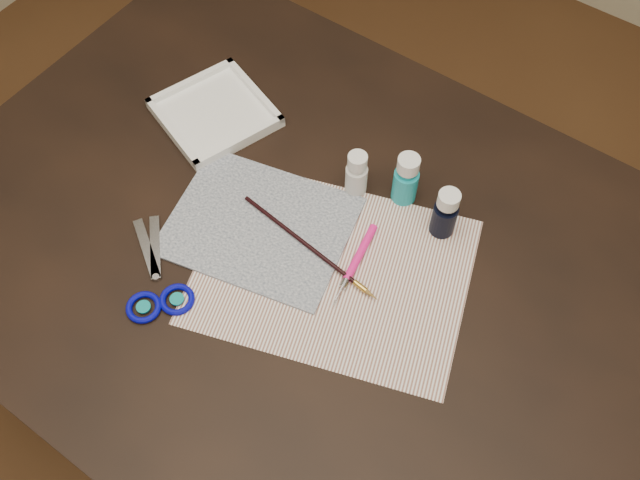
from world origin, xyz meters
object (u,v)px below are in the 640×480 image
Objects in this scene: paper at (333,271)px; paint_bottle_navy at (445,213)px; canvas at (260,225)px; palette_tray at (215,112)px; paint_bottle_cyan at (406,179)px; paint_bottle_white at (357,174)px; scissors at (149,268)px.

paint_bottle_navy is (0.10, 0.16, 0.05)m from paper.
canvas is 0.25m from palette_tray.
paint_bottle_cyan is 0.37m from palette_tray.
paint_bottle_navy reaches higher than paper.
paint_bottle_white is (0.08, 0.15, 0.04)m from canvas.
paint_bottle_white is at bearing 60.48° from canvas.
canvas is 0.29m from paint_bottle_navy.
paint_bottle_cyan is at bearing 24.67° from paint_bottle_white.
paint_bottle_navy is at bearing 34.21° from canvas.
paint_bottle_cyan is 1.04× the size of paint_bottle_navy.
scissors is (-0.23, -0.16, 0.00)m from paper.
paper is at bearing -112.53° from scissors.
scissors is at bearing -145.12° from paper.
paint_bottle_navy reaches higher than palette_tray.
paint_bottle_navy is 0.46m from scissors.
paint_bottle_navy reaches higher than scissors.
scissors is at bearing -119.09° from canvas.
canvas is at bearing -33.78° from palette_tray.
paint_bottle_cyan reaches higher than palette_tray.
paper is 0.20m from paint_bottle_navy.
scissors is 1.15× the size of palette_tray.
paint_bottle_navy is 0.46× the size of scissors.
paint_bottle_navy is 0.45m from palette_tray.
scissors is (-0.33, -0.32, -0.04)m from paint_bottle_navy.
paint_bottle_white is 0.08m from paint_bottle_cyan.
scissors is (-0.17, -0.31, -0.04)m from paint_bottle_white.
canvas is 2.84× the size of paint_bottle_cyan.
paint_bottle_white is at bearing 111.09° from paper.
paint_bottle_cyan is 0.48× the size of scissors.
canvas is at bearing -145.79° from paint_bottle_navy.
paint_bottle_cyan is (0.07, 0.03, 0.01)m from paint_bottle_white.
paint_bottle_white reaches higher than scissors.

